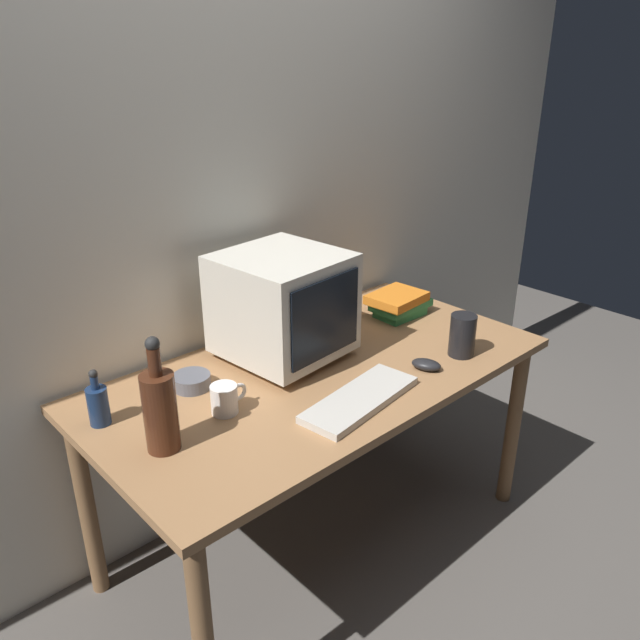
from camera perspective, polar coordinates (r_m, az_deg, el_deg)
name	(u,v)px	position (r m, az deg, el deg)	size (l,w,h in m)	color
ground_plane	(320,538)	(2.56, 0.00, -19.02)	(6.00, 6.00, 0.00)	#56514C
back_wall	(231,193)	(2.29, -8.02, 11.19)	(4.00, 0.08, 2.50)	silver
desk	(320,391)	(2.17, 0.00, -6.39)	(1.56, 0.81, 0.73)	#9E7047
crt_monitor	(283,305)	(2.14, -3.35, 1.32)	(0.41, 0.42, 0.37)	beige
keyboard	(360,399)	(1.94, 3.61, -7.12)	(0.42, 0.15, 0.02)	beige
computer_mouse	(426,365)	(2.15, 9.53, -3.98)	(0.06, 0.10, 0.04)	black
bottle_tall	(160,408)	(1.73, -14.19, -7.70)	(0.09, 0.09, 0.33)	#472314
bottle_short	(98,404)	(1.92, -19.32, -7.13)	(0.06, 0.06, 0.17)	navy
book_stack	(399,304)	(2.54, 7.10, 1.47)	(0.25, 0.19, 0.09)	#33894C
mug	(225,399)	(1.90, -8.52, -7.02)	(0.12, 0.08, 0.09)	white
cd_spindle	(192,381)	(2.05, -11.45, -5.42)	(0.12, 0.12, 0.04)	#595B66
metal_canister	(462,335)	(2.25, 12.67, -1.35)	(0.09, 0.09, 0.15)	black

